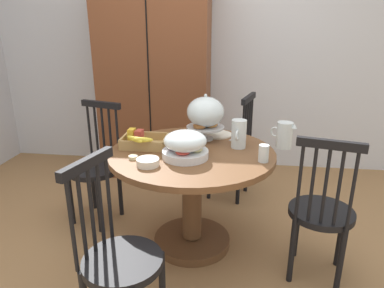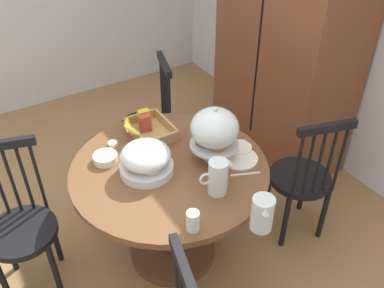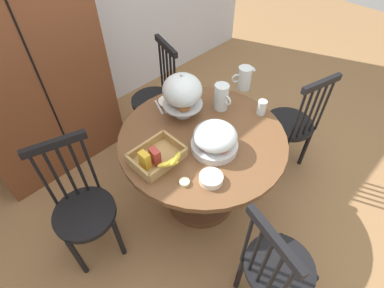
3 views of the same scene
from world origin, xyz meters
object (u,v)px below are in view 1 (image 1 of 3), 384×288
object	(u,v)px
dining_table	(192,181)
orange_juice_pitcher	(284,136)
pastry_stand_with_dome	(205,114)
windsor_chair_by_cabinet	(321,214)
cereal_bowl	(148,162)
china_plate_large	(218,134)
china_plate_small	(209,131)
windsor_chair_near_window	(118,260)
butter_dish	(133,157)
drinking_glass	(264,153)
windsor_chair_facing_door	(231,151)
milk_pitcher	(239,135)
wooden_armoire	(156,82)
windsor_chair_far_side	(95,168)
cereal_basket	(142,141)
fruit_platter_covered	(185,145)

from	to	relation	value
dining_table	orange_juice_pitcher	world-z (taller)	orange_juice_pitcher
pastry_stand_with_dome	dining_table	bearing A→B (deg)	-104.32
windsor_chair_by_cabinet	cereal_bowl	world-z (taller)	windsor_chair_by_cabinet
china_plate_large	china_plate_small	bearing A→B (deg)	142.43
windsor_chair_near_window	pastry_stand_with_dome	bearing A→B (deg)	73.08
windsor_chair_near_window	butter_dish	bearing A→B (deg)	98.25
china_plate_large	windsor_chair_near_window	bearing A→B (deg)	-109.10
pastry_stand_with_dome	china_plate_small	xyz separation A→B (m)	(0.02, 0.17, -0.18)
orange_juice_pitcher	pastry_stand_with_dome	bearing A→B (deg)	169.22
china_plate_large	cereal_bowl	xyz separation A→B (m)	(-0.39, -0.66, 0.02)
drinking_glass	windsor_chair_facing_door	bearing A→B (deg)	102.17
pastry_stand_with_dome	milk_pitcher	world-z (taller)	pastry_stand_with_dome
windsor_chair_facing_door	china_plate_large	xyz separation A→B (m)	(-0.11, -0.45, 0.29)
milk_pitcher	china_plate_small	world-z (taller)	milk_pitcher
windsor_chair_facing_door	cereal_bowl	xyz separation A→B (m)	(-0.50, -1.11, 0.31)
wooden_armoire	cereal_bowl	bearing A→B (deg)	-79.03
windsor_chair_facing_door	windsor_chair_far_side	bearing A→B (deg)	-152.94
dining_table	orange_juice_pitcher	bearing A→B (deg)	13.49
pastry_stand_with_dome	drinking_glass	world-z (taller)	pastry_stand_with_dome
wooden_armoire	cereal_basket	distance (m)	1.33
dining_table	china_plate_large	size ratio (longest dim) A/B	5.14
windsor_chair_near_window	china_plate_small	distance (m)	1.34
cereal_bowl	drinking_glass	xyz separation A→B (m)	(0.70, 0.15, 0.03)
windsor_chair_far_side	milk_pitcher	xyz separation A→B (m)	(1.13, -0.16, 0.38)
orange_juice_pitcher	dining_table	bearing A→B (deg)	-166.51
windsor_chair_by_cabinet	milk_pitcher	size ratio (longest dim) A/B	4.94
china_plate_small	cereal_bowl	distance (m)	0.79
pastry_stand_with_dome	orange_juice_pitcher	bearing A→B (deg)	-10.78
pastry_stand_with_dome	china_plate_large	bearing A→B (deg)	53.95
dining_table	pastry_stand_with_dome	xyz separation A→B (m)	(0.07, 0.26, 0.43)
windsor_chair_near_window	china_plate_large	distance (m)	1.30
drinking_glass	fruit_platter_covered	bearing A→B (deg)	179.30
china_plate_large	cereal_bowl	bearing A→B (deg)	-120.19
windsor_chair_facing_door	cereal_basket	xyz separation A→B (m)	(-0.62, -0.79, 0.33)
milk_pitcher	cereal_basket	xyz separation A→B (m)	(-0.67, -0.07, -0.05)
milk_pitcher	cereal_bowl	distance (m)	0.68
wooden_armoire	windsor_chair_by_cabinet	world-z (taller)	wooden_armoire
wooden_armoire	china_plate_small	distance (m)	1.13
windsor_chair_facing_door	china_plate_small	size ratio (longest dim) A/B	6.50
windsor_chair_facing_door	windsor_chair_far_side	size ratio (longest dim) A/B	1.00
dining_table	drinking_glass	world-z (taller)	drinking_glass
windsor_chair_by_cabinet	china_plate_small	size ratio (longest dim) A/B	6.50
wooden_armoire	china_plate_large	xyz separation A→B (m)	(0.70, -0.96, -0.24)
cereal_bowl	drinking_glass	distance (m)	0.72
cereal_bowl	drinking_glass	world-z (taller)	drinking_glass
windsor_chair_far_side	drinking_glass	xyz separation A→B (m)	(1.29, -0.41, 0.34)
butter_dish	dining_table	bearing A→B (deg)	28.50
wooden_armoire	pastry_stand_with_dome	xyz separation A→B (m)	(0.61, -1.08, -0.05)
fruit_platter_covered	china_plate_small	distance (m)	0.57
wooden_armoire	windsor_chair_far_side	world-z (taller)	wooden_armoire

